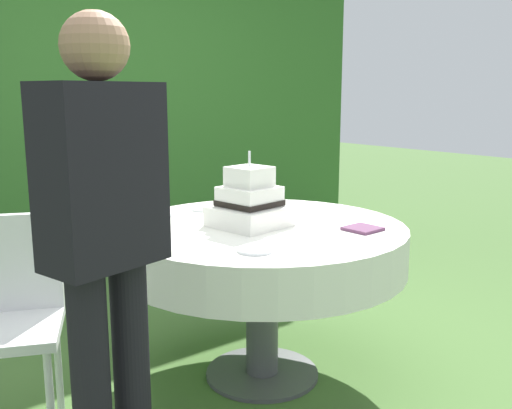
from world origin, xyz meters
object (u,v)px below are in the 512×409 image
Objects in this scene: serving_plate_far at (150,239)px; serving_plate_right at (205,209)px; garden_chair at (9,306)px; napkin_stack at (363,229)px; cake_table at (262,248)px; serving_plate_left at (158,216)px; standing_person at (105,240)px; serving_plate_near at (255,250)px; wedding_cake at (250,203)px.

serving_plate_right is at bearing 36.47° from serving_plate_far.
garden_chair is (-1.07, -0.22, -0.22)m from serving_plate_right.
garden_chair reaches higher than napkin_stack.
serving_plate_left reaches higher than cake_table.
serving_plate_left is at bearing 57.36° from serving_plate_far.
serving_plate_far is at bearing -122.64° from serving_plate_left.
garden_chair is 0.79m from standing_person.
serving_plate_far is 0.66m from standing_person.
cake_table is at bearing 47.91° from serving_plate_near.
serving_plate_near is at bearing 177.97° from napkin_stack.
cake_table is 0.47m from serving_plate_near.
serving_plate_right is 1.30m from standing_person.
garden_chair is at bearing -165.45° from serving_plate_left.
serving_plate_left and serving_plate_right have the same top height.
serving_plate_left is at bearing 120.84° from wedding_cake.
serving_plate_far is 1.00× the size of napkin_stack.
serving_plate_left is 0.29m from serving_plate_right.
napkin_stack is at bearing -50.90° from cake_table.
serving_plate_far is 0.94m from napkin_stack.
cake_table is 9.32× the size of serving_plate_right.
wedding_cake is 2.49× the size of serving_plate_near.
serving_plate_far and serving_plate_right have the same top height.
serving_plate_left is at bearing 14.55° from garden_chair.
serving_plate_left is (-0.31, 0.45, 0.12)m from cake_table.
serving_plate_left is 0.15× the size of garden_chair.
serving_plate_left is 1.10m from standing_person.
serving_plate_right is 0.16× the size of garden_chair.
serving_plate_near is 0.98× the size of serving_plate_far.
standing_person is (-0.65, -0.09, 0.16)m from serving_plate_near.
serving_plate_right is at bearing 92.10° from cake_table.
serving_plate_right is (0.04, 0.44, -0.10)m from wedding_cake.
serving_plate_right is at bearing 2.95° from serving_plate_left.
serving_plate_near and serving_plate_far have the same top height.
cake_table is 0.23m from wedding_cake.
standing_person is at bearing -153.20° from wedding_cake.
standing_person is (-0.41, -0.50, 0.16)m from serving_plate_far.
serving_plate_near is 0.60m from napkin_stack.
serving_plate_near is 0.09× the size of standing_person.
serving_plate_near is 0.98× the size of serving_plate_right.
serving_plate_right is (-0.02, 0.46, 0.12)m from cake_table.
wedding_cake is 1.01m from standing_person.
serving_plate_near reaches higher than cake_table.
standing_person is (0.13, -0.67, 0.39)m from garden_chair.
standing_person is (-0.90, -0.46, 0.06)m from wedding_cake.
napkin_stack is (0.84, -0.43, 0.00)m from serving_plate_far.
garden_chair is at bearing 156.36° from napkin_stack.
serving_plate_right is 0.88m from napkin_stack.
napkin_stack reaches higher than serving_plate_left.
wedding_cake is at bearing 26.80° from standing_person.
serving_plate_right is at bearing 43.45° from standing_person.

